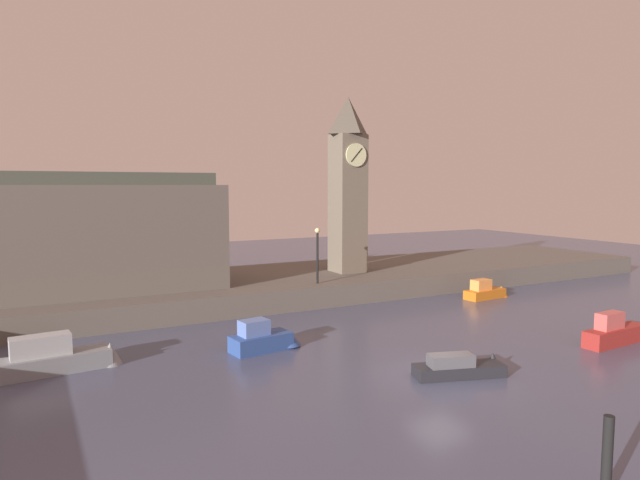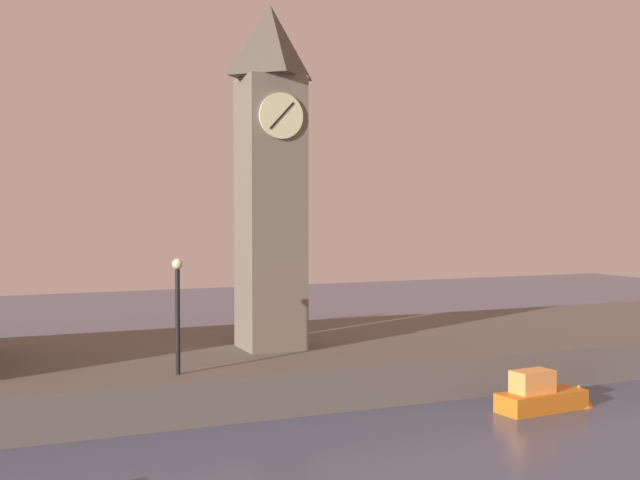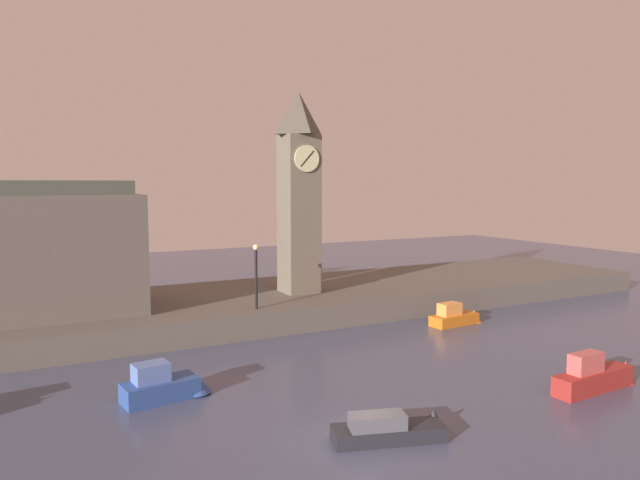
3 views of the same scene
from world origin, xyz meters
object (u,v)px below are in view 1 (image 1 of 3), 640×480
object	(u,v)px
boat_cruiser_grey	(63,357)
boat_barge_dark	(466,367)
parliament_hall	(82,233)
boat_patrol_orange	(488,291)
mooring_post_left	(607,456)
boat_tour_blue	(266,339)
streetlamp	(317,249)
boat_dinghy_red	(618,332)
clock_tower	(348,182)

from	to	relation	value
boat_cruiser_grey	boat_barge_dark	bearing A→B (deg)	-29.52
parliament_hall	boat_patrol_orange	world-z (taller)	parliament_hall
mooring_post_left	boat_patrol_orange	world-z (taller)	mooring_post_left
boat_barge_dark	mooring_post_left	bearing A→B (deg)	-110.49
boat_tour_blue	boat_barge_dark	distance (m)	9.88
boat_tour_blue	boat_patrol_orange	world-z (taller)	boat_tour_blue
streetlamp	mooring_post_left	distance (m)	25.22
boat_tour_blue	boat_dinghy_red	bearing A→B (deg)	-24.36
parliament_hall	streetlamp	xyz separation A→B (m)	(14.53, -4.41, -1.35)
boat_barge_dark	boat_dinghy_red	bearing A→B (deg)	-0.30
boat_cruiser_grey	boat_patrol_orange	size ratio (longest dim) A/B	1.35
clock_tower	boat_tour_blue	size ratio (longest dim) A/B	3.54
streetlamp	boat_patrol_orange	xyz separation A→B (m)	(12.15, -3.84, -3.43)
boat_barge_dark	boat_cruiser_grey	bearing A→B (deg)	150.48
parliament_hall	boat_dinghy_red	distance (m)	31.79
clock_tower	boat_tour_blue	bearing A→B (deg)	-134.98
parliament_hall	boat_tour_blue	xyz separation A→B (m)	(7.29, -12.59, -4.69)
streetlamp	boat_tour_blue	world-z (taller)	streetlamp
boat_tour_blue	boat_patrol_orange	xyz separation A→B (m)	(19.39, 4.34, -0.09)
parliament_hall	boat_cruiser_grey	world-z (taller)	parliament_hall
clock_tower	parliament_hall	size ratio (longest dim) A/B	0.82
parliament_hall	boat_barge_dark	distance (m)	24.82
boat_tour_blue	boat_cruiser_grey	bearing A→B (deg)	172.14
boat_tour_blue	boat_patrol_orange	distance (m)	19.87
boat_cruiser_grey	boat_dinghy_red	distance (m)	27.50
boat_barge_dark	clock_tower	bearing A→B (deg)	74.26
clock_tower	parliament_hall	xyz separation A→B (m)	(-19.12, 0.75, -3.24)
streetlamp	boat_barge_dark	world-z (taller)	streetlamp
parliament_hall	boat_cruiser_grey	distance (m)	12.38
clock_tower	boat_patrol_orange	size ratio (longest dim) A/B	3.45
clock_tower	streetlamp	world-z (taller)	clock_tower
boat_dinghy_red	boat_cruiser_grey	bearing A→B (deg)	161.16
mooring_post_left	boat_dinghy_red	size ratio (longest dim) A/B	0.46
boat_cruiser_grey	boat_dinghy_red	bearing A→B (deg)	-18.84
clock_tower	boat_cruiser_grey	xyz separation A→B (m)	(-21.05, -10.57, -7.88)
clock_tower	boat_dinghy_red	size ratio (longest dim) A/B	2.81
parliament_hall	boat_barge_dark	xyz separation A→B (m)	(13.66, -20.14, -4.90)
boat_tour_blue	mooring_post_left	bearing A→B (deg)	-79.67
boat_dinghy_red	boat_patrol_orange	bearing A→B (deg)	77.79
parliament_hall	streetlamp	distance (m)	15.24
mooring_post_left	boat_dinghy_red	xyz separation A→B (m)	(13.79, 8.92, -0.51)
boat_barge_dark	boat_patrol_orange	xyz separation A→B (m)	(13.03, 11.90, 0.12)
clock_tower	boat_patrol_orange	distance (m)	13.33
streetlamp	mooring_post_left	size ratio (longest dim) A/B	1.74
mooring_post_left	boat_dinghy_red	world-z (taller)	mooring_post_left
parliament_hall	boat_patrol_orange	size ratio (longest dim) A/B	4.19
clock_tower	boat_patrol_orange	xyz separation A→B (m)	(7.56, -7.50, -8.02)
clock_tower	mooring_post_left	distance (m)	30.61
parliament_hall	boat_patrol_orange	bearing A→B (deg)	-17.17
parliament_hall	streetlamp	size ratio (longest dim) A/B	4.26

